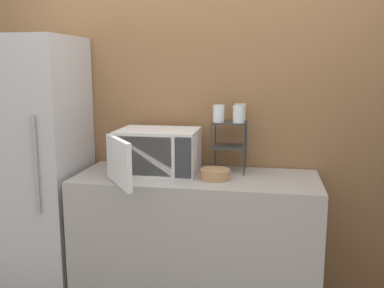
{
  "coord_description": "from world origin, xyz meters",
  "views": [
    {
      "loc": [
        0.46,
        -2.45,
        1.64
      ],
      "look_at": [
        -0.04,
        0.35,
        1.12
      ],
      "focal_mm": 40.0,
      "sensor_mm": 36.0,
      "label": 1
    }
  ],
  "objects_px": {
    "microwave": "(157,152)",
    "glass_front_right": "(238,114)",
    "glass_front_left": "(219,114)",
    "refrigerator": "(36,167)",
    "bowl": "(215,174)",
    "glass_back_right": "(240,112)",
    "dish_rack": "(229,136)"
  },
  "relations": [
    {
      "from": "glass_front_left",
      "to": "glass_front_right",
      "type": "height_order",
      "value": "same"
    },
    {
      "from": "dish_rack",
      "to": "microwave",
      "type": "bearing_deg",
      "value": -164.34
    },
    {
      "from": "microwave",
      "to": "glass_front_right",
      "type": "relative_size",
      "value": 6.28
    },
    {
      "from": "microwave",
      "to": "bowl",
      "type": "bearing_deg",
      "value": -12.03
    },
    {
      "from": "microwave",
      "to": "bowl",
      "type": "distance_m",
      "value": 0.44
    },
    {
      "from": "glass_front_left",
      "to": "microwave",
      "type": "bearing_deg",
      "value": -169.12
    },
    {
      "from": "glass_front_right",
      "to": "bowl",
      "type": "distance_m",
      "value": 0.44
    },
    {
      "from": "glass_back_right",
      "to": "bowl",
      "type": "xyz_separation_m",
      "value": [
        -0.14,
        -0.29,
        -0.38
      ]
    },
    {
      "from": "dish_rack",
      "to": "refrigerator",
      "type": "xyz_separation_m",
      "value": [
        -1.39,
        -0.16,
        -0.24
      ]
    },
    {
      "from": "glass_back_right",
      "to": "bowl",
      "type": "bearing_deg",
      "value": -115.23
    },
    {
      "from": "glass_front_left",
      "to": "glass_back_right",
      "type": "height_order",
      "value": "same"
    },
    {
      "from": "glass_front_left",
      "to": "refrigerator",
      "type": "relative_size",
      "value": 0.06
    },
    {
      "from": "glass_front_left",
      "to": "glass_front_right",
      "type": "distance_m",
      "value": 0.14
    },
    {
      "from": "glass_front_right",
      "to": "refrigerator",
      "type": "xyz_separation_m",
      "value": [
        -1.45,
        -0.1,
        -0.4
      ]
    },
    {
      "from": "dish_rack",
      "to": "bowl",
      "type": "distance_m",
      "value": 0.32
    },
    {
      "from": "dish_rack",
      "to": "bowl",
      "type": "bearing_deg",
      "value": -107.1
    },
    {
      "from": "microwave",
      "to": "glass_front_right",
      "type": "distance_m",
      "value": 0.62
    },
    {
      "from": "dish_rack",
      "to": "refrigerator",
      "type": "distance_m",
      "value": 1.42
    },
    {
      "from": "dish_rack",
      "to": "glass_front_right",
      "type": "bearing_deg",
      "value": -43.77
    },
    {
      "from": "glass_back_right",
      "to": "microwave",
      "type": "bearing_deg",
      "value": -159.98
    },
    {
      "from": "glass_front_right",
      "to": "bowl",
      "type": "height_order",
      "value": "glass_front_right"
    },
    {
      "from": "refrigerator",
      "to": "glass_back_right",
      "type": "bearing_deg",
      "value": 8.78
    },
    {
      "from": "bowl",
      "to": "refrigerator",
      "type": "height_order",
      "value": "refrigerator"
    },
    {
      "from": "glass_front_left",
      "to": "glass_front_right",
      "type": "bearing_deg",
      "value": -2.66
    },
    {
      "from": "microwave",
      "to": "glass_front_left",
      "type": "height_order",
      "value": "glass_front_left"
    },
    {
      "from": "microwave",
      "to": "glass_front_left",
      "type": "bearing_deg",
      "value": 10.88
    },
    {
      "from": "glass_back_right",
      "to": "refrigerator",
      "type": "distance_m",
      "value": 1.53
    },
    {
      "from": "dish_rack",
      "to": "glass_back_right",
      "type": "height_order",
      "value": "glass_back_right"
    },
    {
      "from": "bowl",
      "to": "glass_back_right",
      "type": "bearing_deg",
      "value": 64.77
    },
    {
      "from": "microwave",
      "to": "glass_back_right",
      "type": "bearing_deg",
      "value": 20.02
    },
    {
      "from": "glass_front_left",
      "to": "dish_rack",
      "type": "bearing_deg",
      "value": 38.94
    },
    {
      "from": "dish_rack",
      "to": "glass_front_left",
      "type": "height_order",
      "value": "glass_front_left"
    }
  ]
}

